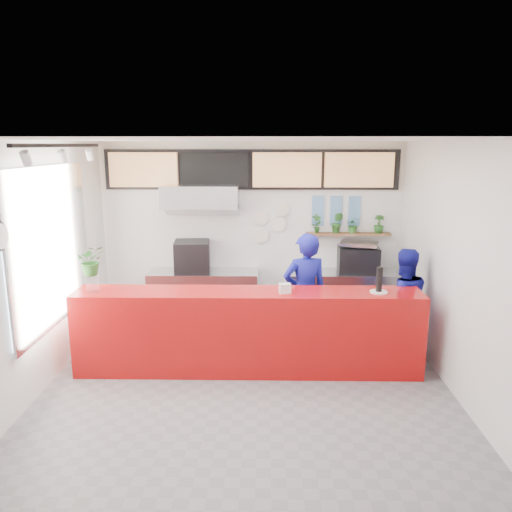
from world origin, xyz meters
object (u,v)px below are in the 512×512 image
at_px(service_counter, 248,331).
at_px(staff_center, 305,294).
at_px(staff_right, 402,303).
at_px(pepper_mill, 379,279).
at_px(panini_oven, 192,256).
at_px(espresso_machine, 358,260).

distance_m(service_counter, staff_center, 1.04).
relative_size(staff_right, pepper_mill, 4.94).
height_order(panini_oven, staff_right, staff_right).
relative_size(service_counter, staff_center, 2.56).
relative_size(service_counter, pepper_mill, 14.18).
bearing_deg(staff_right, pepper_mill, 45.22).
bearing_deg(staff_center, espresso_machine, -142.53).
distance_m(staff_right, pepper_mill, 0.86).
bearing_deg(service_counter, espresso_machine, 45.83).
height_order(espresso_machine, staff_right, staff_right).
bearing_deg(service_counter, staff_center, 36.88).
height_order(espresso_machine, staff_center, staff_center).
height_order(espresso_machine, pepper_mill, pepper_mill).
relative_size(panini_oven, staff_center, 0.32).
bearing_deg(pepper_mill, service_counter, 179.05).
bearing_deg(staff_right, service_counter, 9.69).
height_order(staff_right, pepper_mill, staff_right).
height_order(staff_center, pepper_mill, staff_center).
relative_size(panini_oven, espresso_machine, 0.87).
height_order(service_counter, staff_center, staff_center).
xyz_separation_m(espresso_machine, staff_center, (-0.96, -1.21, -0.23)).
distance_m(service_counter, panini_oven, 2.13).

